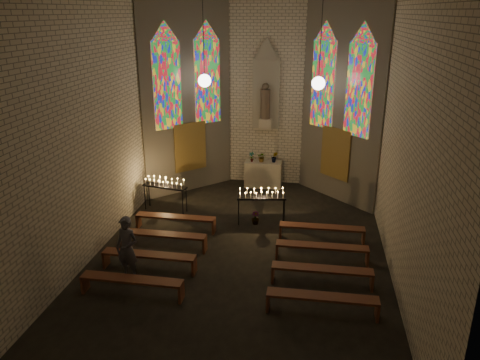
% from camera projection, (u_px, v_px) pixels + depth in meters
% --- Properties ---
extents(floor, '(12.00, 12.00, 0.00)m').
position_uv_depth(floor, '(241.00, 254.00, 13.12)').
color(floor, black).
rests_on(floor, ground).
extents(room, '(8.22, 12.43, 7.00)m').
position_uv_depth(room, '(257.00, 100.00, 14.98)').
color(room, beige).
rests_on(room, ground).
extents(altar, '(1.40, 0.60, 1.00)m').
position_uv_depth(altar, '(263.00, 174.00, 18.00)').
color(altar, beige).
rests_on(altar, ground).
extents(flower_vase_left, '(0.24, 0.20, 0.39)m').
position_uv_depth(flower_vase_left, '(252.00, 157.00, 17.76)').
color(flower_vase_left, '#4C723F').
rests_on(flower_vase_left, altar).
extents(flower_vase_center, '(0.39, 0.36, 0.38)m').
position_uv_depth(flower_vase_center, '(262.00, 157.00, 17.76)').
color(flower_vase_center, '#4C723F').
rests_on(flower_vase_center, altar).
extents(flower_vase_right, '(0.23, 0.19, 0.42)m').
position_uv_depth(flower_vase_right, '(275.00, 157.00, 17.70)').
color(flower_vase_right, '#4C723F').
rests_on(flower_vase_right, altar).
extents(aisle_flower_pot, '(0.26, 0.26, 0.42)m').
position_uv_depth(aisle_flower_pot, '(255.00, 218.00, 14.90)').
color(aisle_flower_pot, '#4C723F').
rests_on(aisle_flower_pot, ground).
extents(votive_stand_left, '(1.56, 0.63, 1.12)m').
position_uv_depth(votive_stand_left, '(165.00, 184.00, 15.65)').
color(votive_stand_left, black).
rests_on(votive_stand_left, ground).
extents(votive_stand_right, '(1.58, 0.61, 1.13)m').
position_uv_depth(votive_stand_right, '(261.00, 195.00, 14.69)').
color(votive_stand_right, black).
rests_on(votive_stand_right, ground).
extents(pew_left_0, '(2.48, 0.37, 0.48)m').
position_uv_depth(pew_left_0, '(176.00, 219.00, 14.42)').
color(pew_left_0, '#572A19').
rests_on(pew_left_0, ground).
extents(pew_right_0, '(2.48, 0.37, 0.48)m').
position_uv_depth(pew_right_0, '(322.00, 229.00, 13.74)').
color(pew_right_0, '#572A19').
rests_on(pew_right_0, ground).
extents(pew_left_1, '(2.48, 0.37, 0.48)m').
position_uv_depth(pew_left_1, '(163.00, 236.00, 13.30)').
color(pew_left_1, '#572A19').
rests_on(pew_left_1, ground).
extents(pew_right_1, '(2.48, 0.37, 0.48)m').
position_uv_depth(pew_right_1, '(322.00, 248.00, 12.63)').
color(pew_right_1, '#572A19').
rests_on(pew_right_1, ground).
extents(pew_left_2, '(2.48, 0.37, 0.48)m').
position_uv_depth(pew_left_2, '(149.00, 257.00, 12.19)').
color(pew_left_2, '#572A19').
rests_on(pew_left_2, ground).
extents(pew_right_2, '(2.48, 0.37, 0.48)m').
position_uv_depth(pew_right_2, '(322.00, 271.00, 11.52)').
color(pew_right_2, '#572A19').
rests_on(pew_right_2, ground).
extents(pew_left_3, '(2.48, 0.37, 0.48)m').
position_uv_depth(pew_left_3, '(132.00, 281.00, 11.08)').
color(pew_left_3, '#572A19').
rests_on(pew_left_3, ground).
extents(pew_right_3, '(2.48, 0.37, 0.48)m').
position_uv_depth(pew_right_3, '(322.00, 299.00, 10.40)').
color(pew_right_3, '#572A19').
rests_on(pew_right_3, ground).
extents(visitor, '(0.69, 0.54, 1.69)m').
position_uv_depth(visitor, '(127.00, 248.00, 11.66)').
color(visitor, '#4E4E58').
rests_on(visitor, ground).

